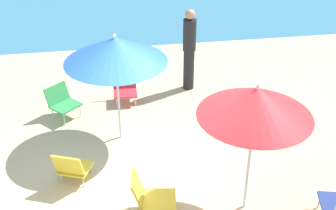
{
  "coord_description": "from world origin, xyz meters",
  "views": [
    {
      "loc": [
        -0.52,
        -5.23,
        4.66
      ],
      "look_at": [
        0.5,
        1.31,
        0.7
      ],
      "focal_mm": 48.45,
      "sensor_mm": 36.0,
      "label": 1
    }
  ],
  "objects_px": {
    "beach_chair_e": "(125,85)",
    "beach_chair_d": "(62,101)",
    "person_a": "(189,49)",
    "beach_chair_a": "(149,195)",
    "umbrella_blue": "(115,50)",
    "beach_chair_b": "(72,167)",
    "umbrella_red": "(256,102)"
  },
  "relations": [
    {
      "from": "beach_chair_e",
      "to": "beach_chair_d",
      "type": "bearing_deg",
      "value": -67.95
    },
    {
      "from": "beach_chair_e",
      "to": "person_a",
      "type": "relative_size",
      "value": 0.37
    },
    {
      "from": "beach_chair_a",
      "to": "beach_chair_e",
      "type": "bearing_deg",
      "value": 99.59
    },
    {
      "from": "umbrella_blue",
      "to": "beach_chair_b",
      "type": "distance_m",
      "value": 1.97
    },
    {
      "from": "beach_chair_a",
      "to": "person_a",
      "type": "bearing_deg",
      "value": 78.47
    },
    {
      "from": "umbrella_blue",
      "to": "beach_chair_a",
      "type": "relative_size",
      "value": 2.93
    },
    {
      "from": "umbrella_red",
      "to": "beach_chair_e",
      "type": "bearing_deg",
      "value": 113.54
    },
    {
      "from": "umbrella_red",
      "to": "beach_chair_d",
      "type": "bearing_deg",
      "value": 132.68
    },
    {
      "from": "beach_chair_a",
      "to": "beach_chair_b",
      "type": "xyz_separation_m",
      "value": [
        -1.08,
        0.85,
        -0.04
      ]
    },
    {
      "from": "beach_chair_d",
      "to": "person_a",
      "type": "distance_m",
      "value": 2.75
    },
    {
      "from": "beach_chair_a",
      "to": "beach_chair_b",
      "type": "height_order",
      "value": "beach_chair_a"
    },
    {
      "from": "beach_chair_b",
      "to": "beach_chair_d",
      "type": "xyz_separation_m",
      "value": [
        -0.24,
        1.99,
        0.04
      ]
    },
    {
      "from": "beach_chair_e",
      "to": "person_a",
      "type": "height_order",
      "value": "person_a"
    },
    {
      "from": "beach_chair_a",
      "to": "beach_chair_d",
      "type": "bearing_deg",
      "value": 122.8
    },
    {
      "from": "person_a",
      "to": "umbrella_red",
      "type": "bearing_deg",
      "value": 150.58
    },
    {
      "from": "beach_chair_b",
      "to": "person_a",
      "type": "distance_m",
      "value": 3.67
    },
    {
      "from": "umbrella_red",
      "to": "beach_chair_d",
      "type": "height_order",
      "value": "umbrella_red"
    },
    {
      "from": "umbrella_red",
      "to": "beach_chair_b",
      "type": "distance_m",
      "value": 3.01
    },
    {
      "from": "person_a",
      "to": "beach_chair_d",
      "type": "bearing_deg",
      "value": 75.22
    },
    {
      "from": "umbrella_red",
      "to": "beach_chair_b",
      "type": "xyz_separation_m",
      "value": [
        -2.46,
        0.93,
        -1.47
      ]
    },
    {
      "from": "beach_chair_d",
      "to": "beach_chair_a",
      "type": "bearing_deg",
      "value": -17.02
    },
    {
      "from": "umbrella_red",
      "to": "person_a",
      "type": "distance_m",
      "value": 3.78
    },
    {
      "from": "beach_chair_b",
      "to": "beach_chair_d",
      "type": "height_order",
      "value": "beach_chair_b"
    },
    {
      "from": "beach_chair_b",
      "to": "umbrella_blue",
      "type": "bearing_deg",
      "value": -13.75
    },
    {
      "from": "beach_chair_a",
      "to": "umbrella_blue",
      "type": "bearing_deg",
      "value": 105.94
    },
    {
      "from": "umbrella_red",
      "to": "person_a",
      "type": "height_order",
      "value": "umbrella_red"
    },
    {
      "from": "beach_chair_b",
      "to": "person_a",
      "type": "xyz_separation_m",
      "value": [
        2.35,
        2.75,
        0.6
      ]
    },
    {
      "from": "umbrella_red",
      "to": "umbrella_blue",
      "type": "distance_m",
      "value": 2.64
    },
    {
      "from": "beach_chair_d",
      "to": "person_a",
      "type": "height_order",
      "value": "person_a"
    },
    {
      "from": "umbrella_blue",
      "to": "beach_chair_d",
      "type": "height_order",
      "value": "umbrella_blue"
    },
    {
      "from": "beach_chair_d",
      "to": "umbrella_blue",
      "type": "bearing_deg",
      "value": 8.27
    },
    {
      "from": "beach_chair_a",
      "to": "person_a",
      "type": "height_order",
      "value": "person_a"
    }
  ]
}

